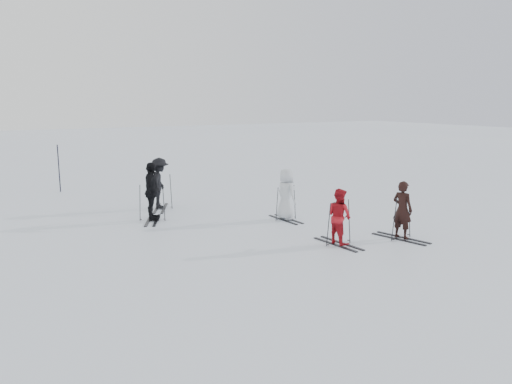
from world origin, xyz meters
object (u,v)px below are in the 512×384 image
skier_uphill_left (152,192)px  piste_marker (59,168)px  skier_grey (286,195)px  skier_red (339,217)px  skier_near_dark (402,211)px  skier_uphill_far (160,184)px

skier_uphill_left → piste_marker: 7.23m
skier_grey → skier_uphill_left: (-3.84, 2.04, 0.11)m
skier_red → piste_marker: (-5.29, 12.15, 0.25)m
skier_red → skier_grey: bearing=-10.2°
skier_near_dark → skier_uphill_far: bearing=19.5°
skier_uphill_left → skier_grey: bearing=-93.2°
skier_grey → skier_uphill_left: 4.35m
skier_near_dark → piste_marker: size_ratio=0.81×
skier_uphill_far → piste_marker: 5.97m
skier_near_dark → piste_marker: 14.49m
skier_near_dark → skier_red: skier_near_dark is taller
skier_red → skier_uphill_far: (-2.69, 6.77, 0.15)m
skier_near_dark → skier_uphill_far: skier_uphill_far is taller
skier_grey → skier_uphill_far: size_ratio=0.91×
skier_near_dark → piste_marker: (-7.17, 12.59, 0.19)m
skier_near_dark → skier_grey: skier_grey is taller
piste_marker → skier_uphill_left: bearing=-75.9°
skier_red → piste_marker: piste_marker is taller
skier_uphill_left → piste_marker: piste_marker is taller
skier_uphill_left → skier_uphill_far: size_ratio=1.04×
skier_red → piste_marker: 13.25m
skier_red → skier_grey: size_ratio=0.91×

